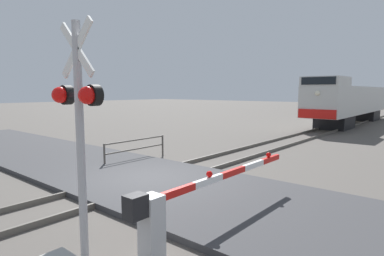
{
  "coord_description": "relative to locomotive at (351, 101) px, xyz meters",
  "views": [
    {
      "loc": [
        7.71,
        -6.9,
        2.98
      ],
      "look_at": [
        0.85,
        1.25,
        1.75
      ],
      "focal_mm": 30.04,
      "sensor_mm": 36.0,
      "label": 1
    }
  ],
  "objects": [
    {
      "name": "ground_plane",
      "position": [
        0.0,
        -24.7,
        -2.08
      ],
      "size": [
        160.0,
        160.0,
        0.0
      ],
      "primitive_type": "plane",
      "color": "#514C47"
    },
    {
      "name": "rail_track_left",
      "position": [
        -0.72,
        -24.7,
        -2.0
      ],
      "size": [
        0.08,
        80.0,
        0.15
      ],
      "primitive_type": "cube",
      "color": "#59544C",
      "rests_on": "ground_plane"
    },
    {
      "name": "rail_track_right",
      "position": [
        0.72,
        -24.7,
        -2.0
      ],
      "size": [
        0.08,
        80.0,
        0.15
      ],
      "primitive_type": "cube",
      "color": "#59544C",
      "rests_on": "ground_plane"
    },
    {
      "name": "road_surface",
      "position": [
        0.0,
        -24.7,
        -2.0
      ],
      "size": [
        36.0,
        4.95,
        0.16
      ],
      "primitive_type": "cube",
      "color": "#38383A",
      "rests_on": "ground_plane"
    },
    {
      "name": "locomotive",
      "position": [
        0.0,
        0.0,
        0.0
      ],
      "size": [
        2.74,
        18.74,
        4.02
      ],
      "color": "black",
      "rests_on": "ground_plane"
    },
    {
      "name": "crossing_signal",
      "position": [
        2.84,
        -28.75,
        0.5
      ],
      "size": [
        1.18,
        0.33,
        4.14
      ],
      "color": "#ADADB2",
      "rests_on": "ground_plane"
    },
    {
      "name": "crossing_gate",
      "position": [
        3.7,
        -27.28,
        -1.28
      ],
      "size": [
        0.36,
        5.51,
        1.29
      ],
      "color": "silver",
      "rests_on": "ground_plane"
    },
    {
      "name": "guard_railing",
      "position": [
        -2.82,
        -22.81,
        -1.45
      ],
      "size": [
        0.08,
        3.26,
        0.95
      ],
      "color": "#4C4742",
      "rests_on": "ground_plane"
    }
  ]
}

